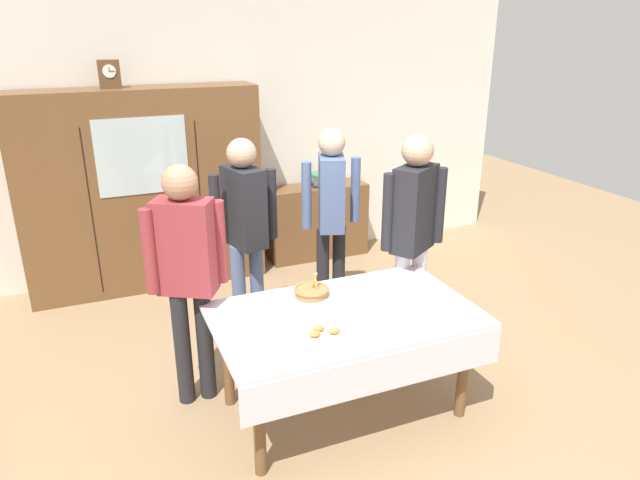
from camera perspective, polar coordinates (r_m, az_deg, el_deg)
name	(u,v)px	position (r m, az deg, el deg)	size (l,w,h in m)	color
ground_plane	(331,392)	(4.21, 1.09, -14.77)	(12.00, 12.00, 0.00)	#997A56
back_wall	(227,137)	(6.05, -9.15, 10.03)	(6.40, 0.10, 2.70)	silver
dining_table	(347,329)	(3.69, 2.64, -8.74)	(1.65, 0.99, 0.73)	brown
wall_cabinet	(144,191)	(5.70, -17.00, 4.64)	(2.19, 0.46, 1.90)	brown
mantel_clock	(109,74)	(5.51, -20.08, 15.13)	(0.18, 0.11, 0.24)	brown
bookshelf_low	(317,221)	(6.33, -0.29, 1.87)	(1.09, 0.35, 0.80)	brown
book_stack	(317,180)	(6.19, -0.30, 5.99)	(0.19, 0.22, 0.14)	#664C7A
tea_cup_near_right	(282,306)	(3.69, -3.78, -6.51)	(0.13, 0.13, 0.06)	white
tea_cup_mid_left	(399,323)	(3.52, 7.80, -8.16)	(0.13, 0.13, 0.06)	silver
tea_cup_far_right	(405,280)	(4.09, 8.43, -3.93)	(0.13, 0.13, 0.06)	white
tea_cup_far_left	(386,305)	(3.72, 6.50, -6.41)	(0.13, 0.13, 0.06)	white
bread_basket	(312,291)	(3.86, -0.84, -5.07)	(0.24, 0.24, 0.16)	#9E7542
pastry_plate	(324,335)	(3.40, 0.40, -9.33)	(0.28, 0.28, 0.05)	white
spoon_front_edge	(346,299)	(3.83, 2.60, -5.88)	(0.12, 0.02, 0.01)	silver
spoon_near_left	(285,326)	(3.51, -3.52, -8.46)	(0.12, 0.02, 0.01)	silver
spoon_far_right	(372,336)	(3.42, 5.15, -9.41)	(0.12, 0.02, 0.01)	silver
person_behind_table_right	(245,222)	(4.47, -7.43, 1.79)	(0.52, 0.40, 1.65)	slate
person_near_right_end	(413,224)	(4.30, 9.19, 1.57)	(0.52, 0.36, 1.71)	silver
person_beside_shelf	(187,264)	(3.76, -13.01, -2.33)	(0.52, 0.35, 1.65)	#232328
person_by_cabinet	(331,206)	(4.81, 1.12, 3.35)	(0.52, 0.41, 1.65)	#232328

